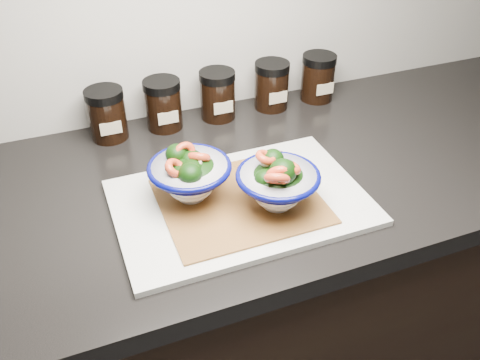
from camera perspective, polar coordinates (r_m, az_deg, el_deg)
name	(u,v)px	position (r m, az deg, el deg)	size (l,w,h in m)	color
cabinet	(279,314)	(1.36, 4.46, -14.79)	(3.43, 0.58, 0.86)	black
countertop	(290,172)	(1.05, 5.58, 0.90)	(3.50, 0.60, 0.04)	black
cutting_board	(240,202)	(0.92, 0.03, -2.53)	(0.45, 0.30, 0.01)	beige
bamboo_mat	(240,201)	(0.91, 0.00, -2.33)	(0.28, 0.24, 0.00)	#9E682F
bowl_left	(190,175)	(0.90, -5.67, 0.58)	(0.15, 0.15, 0.11)	white
bowl_right	(278,183)	(0.88, 4.25, -0.32)	(0.15, 0.15, 0.11)	white
spice_jar_a	(107,114)	(1.13, -14.72, 7.16)	(0.08, 0.08, 0.11)	black
spice_jar_b	(163,104)	(1.15, -8.61, 8.40)	(0.08, 0.08, 0.11)	black
spice_jar_c	(218,95)	(1.18, -2.53, 9.54)	(0.08, 0.08, 0.11)	black
spice_jar_d	(272,85)	(1.22, 3.56, 10.56)	(0.08, 0.08, 0.11)	black
spice_jar_e	(318,77)	(1.27, 8.74, 11.34)	(0.08, 0.08, 0.11)	black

